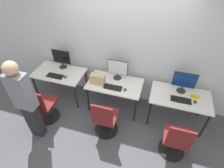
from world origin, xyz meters
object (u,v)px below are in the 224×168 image
keyboard_left (55,76)px  handbag (98,79)px  keyboard_right (181,100)px  monitor_right (184,82)px  office_chair_right (176,141)px  monitor_center (118,69)px  monitor_left (61,58)px  office_chair_center (105,120)px  mouse_left (65,77)px  mouse_center (125,90)px  mouse_right (195,102)px  person_left (25,100)px  office_chair_left (44,107)px  keyboard_center (113,87)px

keyboard_left → handbag: bearing=3.1°
keyboard_left → keyboard_right: same height
monitor_right → handbag: 1.71m
keyboard_left → office_chair_right: bearing=-13.7°
keyboard_left → monitor_center: 1.41m
monitor_left → monitor_right: (2.68, -0.05, 0.00)m
keyboard_left → monitor_center: size_ratio=0.84×
monitor_center → office_chair_center: (0.02, -0.93, -0.57)m
mouse_left → mouse_center: 1.36m
keyboard_right → mouse_right: mouse_right is taller
office_chair_center → keyboard_right: bearing=25.6°
mouse_left → monitor_right: size_ratio=0.20×
person_left → mouse_right: person_left is taller
monitor_left → person_left: person_left is taller
mouse_center → keyboard_right: bearing=1.9°
monitor_right → person_left: bearing=-153.1°
mouse_left → office_chair_center: 1.32m
office_chair_left → keyboard_right: 2.76m
monitor_left → office_chair_left: 1.16m
monitor_right → handbag: (-1.69, -0.27, -0.13)m
person_left → office_chair_right: size_ratio=1.90×
person_left → handbag: size_ratio=5.78×
office_chair_left → handbag: size_ratio=3.05×
handbag → keyboard_center: bearing=-7.1°
monitor_left → mouse_left: (0.24, -0.35, -0.23)m
monitor_center → monitor_right: same height
handbag → monitor_right: bearing=9.1°
person_left → mouse_center: (1.52, 1.01, -0.23)m
keyboard_left → handbag: (1.00, 0.05, 0.11)m
keyboard_right → monitor_left: bearing=173.1°
mouse_center → handbag: (-0.60, 0.04, 0.10)m
keyboard_left → handbag: handbag is taller
keyboard_right → handbag: bearing=179.8°
mouse_left → keyboard_right: mouse_left is taller
monitor_center → mouse_right: monitor_center is taller
person_left → office_chair_center: (1.29, 0.42, -0.58)m
office_chair_center → keyboard_right: office_chair_center is taller
person_left → keyboard_center: person_left is taller
handbag → monitor_center: bearing=40.7°
monitor_left → person_left: 1.37m
person_left → keyboard_center: bearing=38.6°
monitor_center → office_chair_right: bearing=-36.9°
office_chair_right → keyboard_left: bearing=166.3°
keyboard_left → mouse_center: (1.60, 0.01, 0.01)m
person_left → mouse_right: (2.86, 1.07, -0.23)m
mouse_center → handbag: 0.61m
keyboard_center → monitor_left: bearing=164.9°
office_chair_center → mouse_right: (1.57, 0.65, 0.34)m
handbag → mouse_right: bearing=0.5°
keyboard_left → handbag: 1.00m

